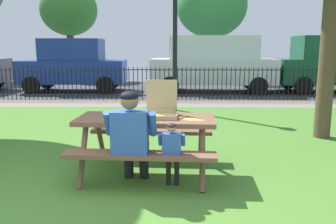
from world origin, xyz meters
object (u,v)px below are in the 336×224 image
picnic_table_foreground (146,130)px  far_tree_midleft (69,10)px  far_tree_center (212,6)px  parked_car_center (73,65)px  parked_car_right (213,63)px  child_at_table (172,149)px  lamp_post_walkway (175,21)px  pizza_box_open (161,110)px  adult_at_table (131,135)px  pizza_slice_on_table (190,118)px

picnic_table_foreground → far_tree_midleft: far_tree_midleft is taller
far_tree_midleft → far_tree_center: 7.40m
far_tree_midleft → parked_car_center: bearing=-72.9°
parked_car_center → far_tree_center: far_tree_center is taller
parked_car_right → child_at_table: bearing=-99.0°
lamp_post_walkway → pizza_box_open: bearing=-92.2°
pizza_box_open → parked_car_right: size_ratio=0.10×
lamp_post_walkway → far_tree_center: size_ratio=0.71×
adult_at_table → lamp_post_walkway: (0.52, 5.30, 1.69)m
adult_at_table → far_tree_midleft: far_tree_midleft is taller
pizza_slice_on_table → far_tree_midleft: (-5.71, 14.29, 2.76)m
parked_car_center → far_tree_midleft: 6.21m
far_tree_midleft → far_tree_center: bearing=0.0°
child_at_table → parked_car_center: (-3.82, 9.33, 0.51)m
picnic_table_foreground → pizza_box_open: size_ratio=3.95×
lamp_post_walkway → parked_car_right: bearing=70.2°
pizza_box_open → child_at_table: pizza_box_open is taller
pizza_box_open → pizza_slice_on_table: bearing=-23.5°
picnic_table_foreground → lamp_post_walkway: size_ratio=0.49×
parked_car_right → lamp_post_walkway: bearing=-109.8°
parked_car_center → parked_car_right: bearing=-0.0°
lamp_post_walkway → child_at_table: bearing=-90.4°
pizza_box_open → child_at_table: 0.73m
adult_at_table → lamp_post_walkway: lamp_post_walkway is taller
child_at_table → lamp_post_walkway: lamp_post_walkway is taller
pizza_box_open → lamp_post_walkway: lamp_post_walkway is taller
picnic_table_foreground → parked_car_center: size_ratio=0.48×
pizza_slice_on_table → child_at_table: bearing=-116.4°
parked_car_right → far_tree_midleft: 9.14m
lamp_post_walkway → parked_car_center: (-3.85, 3.98, -1.34)m
picnic_table_foreground → far_tree_center: bearing=80.9°
child_at_table → pizza_box_open: bearing=103.3°
far_tree_midleft → far_tree_center: far_tree_center is taller
picnic_table_foreground → far_tree_center: size_ratio=0.35×
pizza_slice_on_table → far_tree_center: size_ratio=0.06×
picnic_table_foreground → pizza_slice_on_table: size_ratio=5.98×
picnic_table_foreground → far_tree_midleft: bearing=109.9°
lamp_post_walkway → parked_car_right: (1.44, 3.98, -1.25)m
picnic_table_foreground → adult_at_table: (-0.13, -0.49, 0.06)m
lamp_post_walkway → far_tree_midleft: 10.96m
pizza_slice_on_table → lamp_post_walkway: bearing=92.3°
pizza_box_open → parked_car_center: (-3.67, 8.71, 0.15)m
pizza_slice_on_table → adult_at_table: (-0.71, -0.40, -0.12)m
child_at_table → lamp_post_walkway: 5.66m
parked_car_center → far_tree_center: 8.35m
pizza_box_open → far_tree_center: size_ratio=0.09×
far_tree_center → adult_at_table: bearing=-99.3°
parked_car_center → far_tree_center: bearing=43.4°
lamp_post_walkway → far_tree_midleft: bearing=120.4°
child_at_table → adult_at_table: bearing=173.4°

